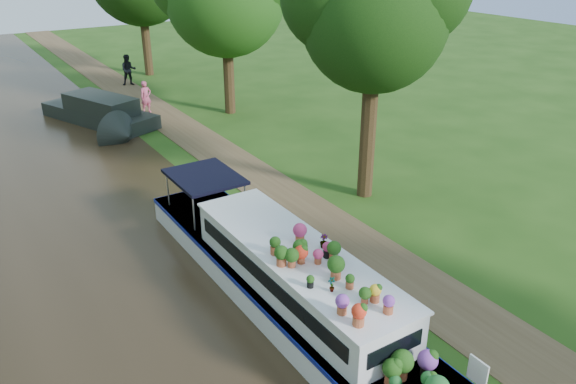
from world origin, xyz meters
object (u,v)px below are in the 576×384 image
(pedestrian_dark, at_px, (129,70))
(plant_boat, at_px, (297,286))
(second_boat, at_px, (102,113))
(pedestrian_pink, at_px, (146,97))

(pedestrian_dark, bearing_deg, plant_boat, -84.36)
(second_boat, height_order, pedestrian_dark, pedestrian_dark)
(second_boat, distance_m, pedestrian_dark, 8.06)
(plant_boat, bearing_deg, second_boat, 88.78)
(plant_boat, relative_size, second_boat, 1.68)
(second_boat, relative_size, pedestrian_dark, 4.22)
(pedestrian_pink, bearing_deg, plant_boat, -108.06)
(pedestrian_pink, height_order, pedestrian_dark, pedestrian_dark)
(pedestrian_pink, xyz_separation_m, pedestrian_dark, (1.18, 6.43, 0.11))
(plant_boat, height_order, pedestrian_pink, plant_boat)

